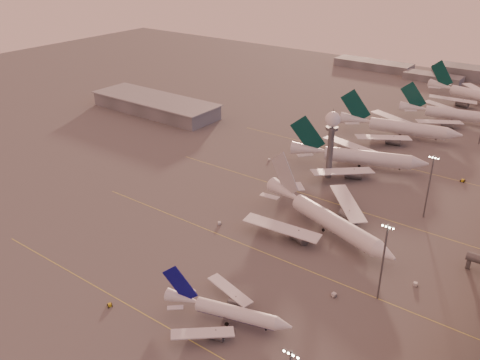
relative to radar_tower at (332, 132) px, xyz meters
The scene contains 20 objects.
ground 121.92m from the radar_tower, 92.39° to the right, with size 700.00×700.00×0.00m, color #535151.
taxiway_markings 71.83m from the radar_tower, 68.66° to the right, with size 180.00×185.25×0.02m.
hangar 127.68m from the radar_tower, behind, with size 82.00×27.00×8.50m.
radar_tower is the anchor object (origin of this frame).
mast_b 82.32m from the radar_tower, 52.43° to the right, with size 3.60×0.56×25.00m.
mast_c 46.66m from the radar_tower, 12.53° to the right, with size 3.60×0.56×25.00m.
distant_horizon 205.86m from the radar_tower, 90.67° to the left, with size 165.00×37.50×9.00m.
narrowbody_mid 102.40m from the radar_tower, 78.04° to the right, with size 36.41×28.66×14.56m.
widebody_white 48.85m from the radar_tower, 63.46° to the right, with size 59.98×47.27×21.95m.
greentail_a 24.64m from the radar_tower, 70.37° to the left, with size 59.06×46.86×22.42m.
greentail_b 67.95m from the radar_tower, 84.17° to the left, with size 61.85×49.46×22.73m.
greentail_c 109.02m from the radar_tower, 78.47° to the left, with size 56.55×45.23×20.76m.
greentail_d 152.98m from the radar_tower, 81.42° to the left, with size 61.82×49.35×22.83m.
gsv_tug_mid 115.75m from the radar_tower, 94.87° to the right, with size 3.67×3.21×0.90m.
gsv_truck_b 84.53m from the radar_tower, 60.94° to the right, with size 6.48×3.21×2.50m.
gsv_truck_c 63.80m from the radar_tower, 101.95° to the right, with size 5.47×5.26×2.26m.
gsv_catering_b 79.78m from the radar_tower, 42.73° to the right, with size 5.89×3.35×4.57m.
gsv_tug_far 36.64m from the radar_tower, 78.27° to the right, with size 3.33×4.49×1.15m.
gsv_truck_d 36.51m from the radar_tower, behind, with size 3.18×5.10×1.94m.
gsv_tug_hangar 60.50m from the radar_tower, 31.65° to the left, with size 4.07×2.64×1.11m.
Camera 1 is at (92.78, -63.15, 94.98)m, focal length 38.00 mm.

